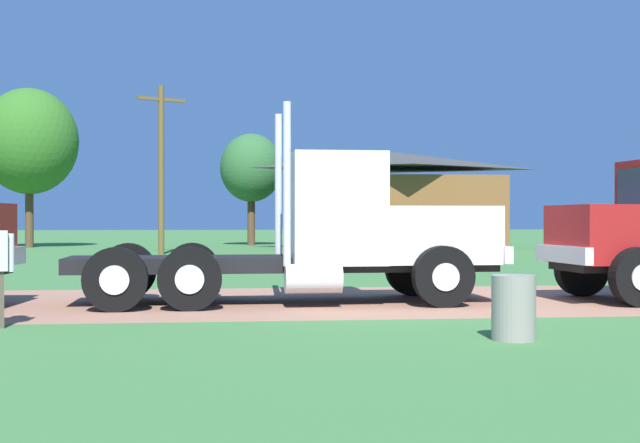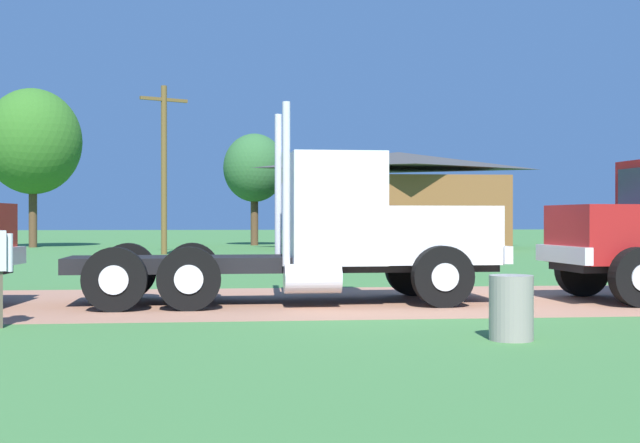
{
  "view_description": "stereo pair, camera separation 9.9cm",
  "coord_description": "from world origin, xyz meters",
  "px_view_note": "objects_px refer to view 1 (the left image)",
  "views": [
    {
      "loc": [
        -4.63,
        -16.51,
        1.6
      ],
      "look_at": [
        -2.68,
        1.0,
        1.52
      ],
      "focal_mm": 48.77,
      "sensor_mm": 36.0,
      "label": 1
    },
    {
      "loc": [
        -4.53,
        -16.52,
        1.6
      ],
      "look_at": [
        -2.68,
        1.0,
        1.52
      ],
      "focal_mm": 48.77,
      "sensor_mm": 36.0,
      "label": 2
    }
  ],
  "objects_px": {
    "truck_foreground_white": "(340,234)",
    "utility_pole_near": "(161,164)",
    "steel_barrel": "(514,308)",
    "shed_building": "(395,202)"
  },
  "relations": [
    {
      "from": "truck_foreground_white",
      "to": "utility_pole_near",
      "type": "relative_size",
      "value": 1.1
    },
    {
      "from": "steel_barrel",
      "to": "utility_pole_near",
      "type": "bearing_deg",
      "value": 103.24
    },
    {
      "from": "steel_barrel",
      "to": "utility_pole_near",
      "type": "height_order",
      "value": "utility_pole_near"
    },
    {
      "from": "shed_building",
      "to": "steel_barrel",
      "type": "bearing_deg",
      "value": -98.75
    },
    {
      "from": "truck_foreground_white",
      "to": "steel_barrel",
      "type": "relative_size",
      "value": 9.53
    },
    {
      "from": "truck_foreground_white",
      "to": "shed_building",
      "type": "distance_m",
      "value": 29.28
    },
    {
      "from": "shed_building",
      "to": "utility_pole_near",
      "type": "bearing_deg",
      "value": -151.68
    },
    {
      "from": "shed_building",
      "to": "utility_pole_near",
      "type": "height_order",
      "value": "utility_pole_near"
    },
    {
      "from": "steel_barrel",
      "to": "utility_pole_near",
      "type": "distance_m",
      "value": 28.44
    },
    {
      "from": "truck_foreground_white",
      "to": "shed_building",
      "type": "relative_size",
      "value": 0.74
    }
  ]
}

